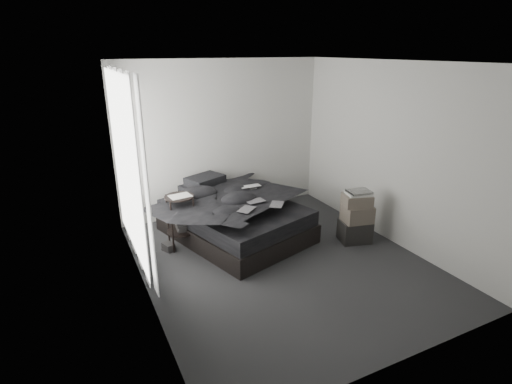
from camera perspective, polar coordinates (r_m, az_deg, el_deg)
name	(u,v)px	position (r m, az deg, el deg)	size (l,w,h in m)	color
floor	(282,261)	(5.55, 3.69, -9.85)	(3.60, 4.20, 0.01)	#2A2A2C
ceiling	(287,62)	(4.83, 4.40, 18.07)	(3.60, 4.20, 0.01)	white
wall_back	(222,138)	(6.88, -4.82, 7.63)	(3.60, 0.01, 2.60)	silver
wall_front	(413,237)	(3.50, 21.50, -5.98)	(3.60, 0.01, 2.60)	silver
wall_left	(138,192)	(4.45, -16.48, 0.07)	(0.01, 4.20, 2.60)	silver
wall_right	(392,154)	(6.11, 18.86, 5.09)	(0.01, 4.20, 2.60)	silver
window_left	(126,166)	(5.29, -18.11, 3.56)	(0.02, 2.00, 2.30)	white
curtain_left	(130,171)	(5.32, -17.50, 2.92)	(0.06, 2.12, 2.48)	white
bed	(235,227)	(6.20, -2.95, -5.02)	(1.58, 2.08, 0.28)	black
mattress	(235,212)	(6.10, -2.99, -2.87)	(1.52, 2.02, 0.22)	black
duvet	(237,199)	(5.98, -2.73, -0.95)	(1.54, 1.78, 0.24)	black
pillow_lower	(201,189)	(6.61, -7.84, 0.49)	(0.63, 0.42, 0.14)	black
pillow_upper	(205,180)	(6.59, -7.29, 1.70)	(0.59, 0.40, 0.13)	black
laptop	(252,183)	(6.24, -0.64, 1.29)	(0.33, 0.21, 0.03)	silver
comic_a	(247,204)	(5.42, -1.36, -1.75)	(0.26, 0.17, 0.01)	black
comic_b	(255,196)	(5.71, -0.08, -0.52)	(0.26, 0.17, 0.01)	black
comic_c	(277,199)	(5.59, 3.01, -0.94)	(0.26, 0.17, 0.01)	black
side_stand	(181,222)	(5.88, -10.67, -4.18)	(0.42, 0.42, 0.77)	black
papers	(180,196)	(5.73, -10.79, -0.60)	(0.30, 0.22, 0.02)	white
floor_books	(168,247)	(5.92, -12.40, -7.63)	(0.12, 0.18, 0.12)	black
box_lower	(355,231)	(6.20, 13.93, -5.41)	(0.44, 0.34, 0.32)	black
box_mid	(357,214)	(6.08, 14.26, -3.00)	(0.41, 0.32, 0.25)	#5E544A
box_upper	(357,200)	(6.01, 14.23, -1.13)	(0.39, 0.31, 0.17)	#5E544A
art_book_white	(358,193)	(5.97, 14.39, -0.21)	(0.33, 0.27, 0.03)	silver
art_book_snake	(359,192)	(5.96, 14.54, 0.06)	(0.32, 0.26, 0.03)	silver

